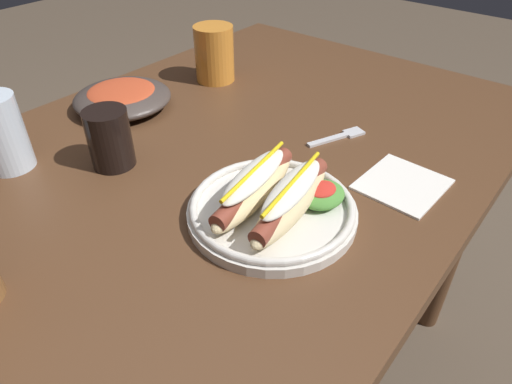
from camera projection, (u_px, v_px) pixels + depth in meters
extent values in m
cube|color=#51331E|center=(206.00, 170.00, 0.80)|extent=(1.33, 0.84, 0.04)
cylinder|color=#51331E|center=(455.00, 235.00, 1.22)|extent=(0.06, 0.06, 0.70)
cylinder|color=#51331E|center=(262.00, 152.00, 1.55)|extent=(0.06, 0.06, 0.70)
cylinder|color=silver|center=(272.00, 212.00, 0.67)|extent=(0.25, 0.25, 0.02)
torus|color=silver|center=(272.00, 205.00, 0.66)|extent=(0.24, 0.24, 0.01)
ellipsoid|color=beige|center=(291.00, 203.00, 0.64)|extent=(0.22, 0.08, 0.04)
cylinder|color=brown|center=(291.00, 199.00, 0.64)|extent=(0.20, 0.06, 0.03)
ellipsoid|color=silver|center=(292.00, 188.00, 0.63)|extent=(0.16, 0.07, 0.02)
cylinder|color=yellow|center=(292.00, 182.00, 0.62)|extent=(0.17, 0.03, 0.01)
ellipsoid|color=beige|center=(254.00, 190.00, 0.67)|extent=(0.22, 0.08, 0.04)
cylinder|color=brown|center=(254.00, 186.00, 0.66)|extent=(0.20, 0.06, 0.03)
ellipsoid|color=silver|center=(254.00, 176.00, 0.65)|extent=(0.16, 0.07, 0.02)
cylinder|color=yellow|center=(254.00, 170.00, 0.65)|extent=(0.17, 0.03, 0.01)
ellipsoid|color=#4C8C38|center=(322.00, 195.00, 0.67)|extent=(0.07, 0.06, 0.02)
ellipsoid|color=red|center=(322.00, 189.00, 0.67)|extent=(0.04, 0.04, 0.01)
cube|color=silver|center=(328.00, 140.00, 0.85)|extent=(0.08, 0.04, 0.00)
cube|color=silver|center=(354.00, 132.00, 0.87)|extent=(0.04, 0.04, 0.00)
cylinder|color=black|center=(110.00, 138.00, 0.76)|extent=(0.07, 0.07, 0.10)
cylinder|color=silver|center=(1.00, 133.00, 0.74)|extent=(0.07, 0.07, 0.13)
cylinder|color=orange|center=(214.00, 54.00, 1.04)|extent=(0.09, 0.09, 0.12)
ellipsoid|color=#423833|center=(123.00, 98.00, 0.94)|extent=(0.20, 0.20, 0.04)
ellipsoid|color=#B74223|center=(121.00, 92.00, 0.94)|extent=(0.14, 0.14, 0.02)
cube|color=white|center=(402.00, 184.00, 0.74)|extent=(0.14, 0.13, 0.00)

